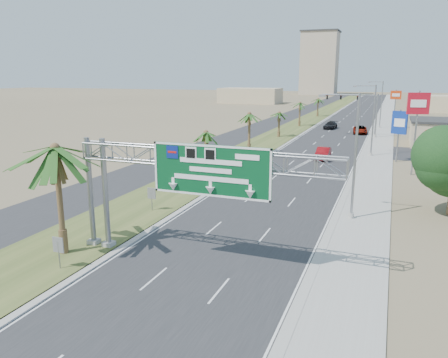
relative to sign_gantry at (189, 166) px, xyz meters
name	(u,v)px	position (x,y,z in m)	size (l,w,h in m)	color
road	(353,118)	(1.06, 100.07, -6.05)	(12.00, 300.00, 0.02)	#28282B
sidewalk_right	(386,119)	(9.56, 100.07, -6.01)	(4.00, 300.00, 0.10)	#9E9B93
median_grass	(316,116)	(-8.94, 100.07, -6.00)	(7.00, 300.00, 0.12)	#3E4F23
opposing_road	(291,116)	(-15.94, 100.07, -6.05)	(8.00, 300.00, 0.02)	#28282B
sign_gantry	(189,166)	(0.00, 0.00, 0.00)	(16.75, 1.24, 7.50)	gray
palm_near	(55,149)	(-8.14, -1.93, 0.87)	(5.70, 5.70, 8.35)	brown
palm_row_b	(206,133)	(-8.44, 22.07, -1.16)	(3.99, 3.99, 5.95)	brown
palm_row_c	(249,115)	(-8.44, 38.07, -0.39)	(3.99, 3.99, 6.75)	brown
palm_row_d	(279,113)	(-8.44, 56.07, -1.64)	(3.99, 3.99, 5.45)	brown
palm_row_e	(300,103)	(-8.44, 75.07, -0.97)	(3.99, 3.99, 6.15)	brown
palm_row_f	(318,99)	(-8.44, 100.07, -1.35)	(3.99, 3.99, 5.75)	brown
streetlight_near	(352,162)	(8.36, 12.07, -1.36)	(3.27, 0.44, 10.00)	gray
streetlight_mid	(372,123)	(8.36, 42.07, -1.36)	(3.27, 0.44, 10.00)	gray
streetlight_far	(380,106)	(8.36, 78.07, -1.36)	(3.27, 0.44, 10.00)	gray
signal_mast	(365,111)	(6.23, 62.05, -1.21)	(10.28, 0.71, 8.00)	gray
median_signback_a	(58,247)	(-6.74, -3.93, -4.61)	(0.75, 0.08, 2.08)	gray
median_signback_b	(152,195)	(-7.44, 8.07, -4.61)	(0.75, 0.08, 2.08)	gray
tower_distant	(319,64)	(-30.94, 240.07, 11.44)	(20.00, 16.00, 35.00)	tan
building_distant_left	(250,96)	(-43.94, 150.07, -3.06)	(24.00, 14.00, 6.00)	#C9B088
car_left_lane	(244,170)	(-4.44, 23.64, -5.32)	(1.74, 4.33, 1.47)	black
car_mid_lane	(323,154)	(2.56, 37.01, -5.24)	(1.73, 4.95, 1.63)	maroon
car_right_lane	(360,130)	(5.30, 66.66, -5.29)	(2.54, 5.52, 1.53)	gray
car_far	(330,125)	(-1.23, 72.65, -5.30)	(2.11, 5.19, 1.51)	black
pole_sign_red_near	(418,109)	(13.61, 31.13, 1.55)	(2.40, 0.89, 9.61)	gray
pole_sign_blue	(399,124)	(11.95, 38.73, -1.04)	(1.96, 1.04, 6.94)	gray
pole_sign_red_far	(396,98)	(11.33, 77.66, 0.46)	(2.21, 0.45, 8.27)	gray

